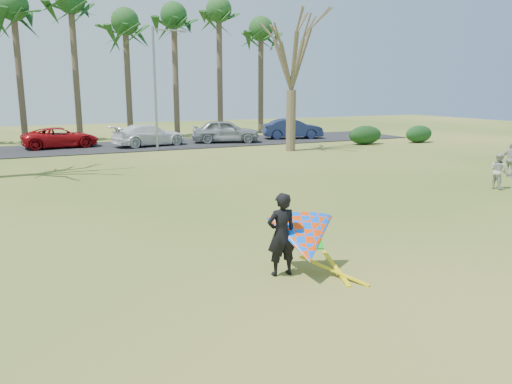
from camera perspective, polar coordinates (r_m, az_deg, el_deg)
name	(u,v)px	position (r m, az deg, el deg)	size (l,w,h in m)	color
ground	(288,247)	(13.33, 3.66, -6.24)	(100.00, 100.00, 0.00)	#2A5913
parking_strip	(119,147)	(36.85, -15.35, 5.02)	(46.00, 7.00, 0.06)	black
palm_4	(13,7)	(42.49, -26.02, 18.42)	(4.84, 4.84, 11.54)	#49392C
palm_5	(71,2)	(42.79, -20.43, 19.72)	(4.84, 4.84, 12.24)	#4B3C2D
palm_6	(125,23)	(43.17, -14.74, 18.16)	(4.84, 4.84, 10.84)	#453829
palm_7	(174,17)	(44.18, -9.39, 19.11)	(4.84, 4.84, 11.54)	#453729
palm_8	(219,12)	(45.53, -4.27, 19.87)	(4.84, 4.84, 12.24)	brown
palm_9	(261,30)	(46.93, 0.57, 17.99)	(4.84, 4.84, 10.84)	#48382B
bare_tree_right	(292,49)	(33.36, 4.12, 15.99)	(6.27, 6.27, 9.21)	brown
streetlight	(157,83)	(34.12, -11.22, 12.17)	(2.28, 0.18, 8.00)	gray
hedge_near	(365,135)	(38.05, 12.37, 6.38)	(2.77, 1.26, 1.38)	black
hedge_far	(419,134)	(40.39, 18.12, 6.32)	(2.37, 1.11, 1.32)	#133617
car_2	(61,137)	(37.19, -21.44, 5.82)	(2.32, 5.03, 1.40)	#AB0D12
car_3	(149,135)	(36.57, -12.09, 6.38)	(2.13, 5.25, 1.52)	white
car_4	(226,131)	(38.08, -3.50, 6.98)	(2.04, 5.06, 1.72)	gray
car_5	(292,129)	(41.10, 4.18, 7.24)	(1.69, 4.84, 1.60)	#19224B
pedestrian_a	(498,171)	(22.98, 25.97, 2.17)	(0.73, 0.57, 1.50)	#B1B2AD
pedestrian_b	(511,160)	(26.29, 27.14, 3.31)	(0.97, 0.40, 1.65)	#B4B4AF
kite_flyer	(301,238)	(11.13, 5.21, -5.30)	(2.13, 2.39, 2.05)	black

